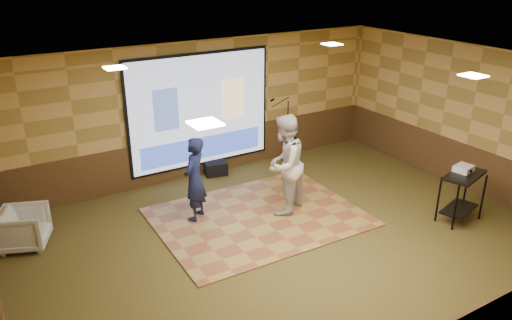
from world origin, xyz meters
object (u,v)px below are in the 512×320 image
mic_stand (285,141)px  duffel_bag (216,168)px  banquet_chair (24,228)px  player_left (195,179)px  projector_screen (201,112)px  projector (464,168)px  dance_floor (259,217)px  av_table (462,188)px  player_right (284,165)px

mic_stand → duffel_bag: mic_stand is taller
banquet_chair → player_left: bearing=-80.6°
mic_stand → duffel_bag: (-1.83, 0.10, -0.34)m
projector_screen → player_left: bearing=-119.0°
player_left → projector: 4.94m
projector → duffel_bag: bearing=114.3°
player_left → duffel_bag: player_left is taller
dance_floor → av_table: size_ratio=3.97×
projector_screen → player_left: (-1.02, -1.84, -0.65)m
player_right → mic_stand: (1.51, 2.17, -0.50)m
projector → mic_stand: 4.24m
player_right → projector: (2.70, -1.87, 0.01)m
av_table → projector: projector is taller
projector_screen → projector: projector_screen is taller
dance_floor → av_table: (3.16, -2.01, 0.65)m
banquet_chair → mic_stand: bearing=-59.4°
mic_stand → player_right: bearing=-147.4°
dance_floor → player_right: bearing=-5.7°
projector → dance_floor: bearing=137.5°
projector_screen → dance_floor: bearing=-89.6°
projector → banquet_chair: bearing=144.6°
projector_screen → dance_floor: size_ratio=0.88×
player_left → duffel_bag: (1.24, 1.65, -0.67)m
player_left → mic_stand: 3.46m
av_table → mic_stand: 4.28m
projector_screen → duffel_bag: bearing=-39.5°
projector → banquet_chair: (-7.16, 3.12, -0.66)m
av_table → projector: bearing=52.2°
projector_screen → banquet_chair: (-3.91, -1.20, -1.13)m
projector_screen → duffel_bag: size_ratio=6.79×
duffel_bag → player_left: bearing=-127.0°
dance_floor → projector: (3.23, -1.92, 0.99)m
player_right → banquet_chair: bearing=-44.1°
player_right → projector: size_ratio=5.79×
projector_screen → projector: (3.25, -4.32, -0.47)m
dance_floor → banquet_chair: banquet_chair is taller
av_table → banquet_chair: 7.79m
player_right → mic_stand: player_right is taller
dance_floor → av_table: av_table is taller
duffel_bag → dance_floor: bearing=-95.4°
dance_floor → mic_stand: size_ratio=2.35×
projector_screen → player_right: bearing=-77.5°
dance_floor → mic_stand: (2.04, 2.11, 0.48)m
player_left → banquet_chair: size_ratio=2.11×
player_left → banquet_chair: bearing=-54.7°
av_table → banquet_chair: size_ratio=1.25×
banquet_chair → dance_floor: bearing=-85.2°
banquet_chair → projector_screen: bearing=-51.1°
player_right → av_table: size_ratio=2.03×
dance_floor → duffel_bag: (0.21, 2.22, 0.14)m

